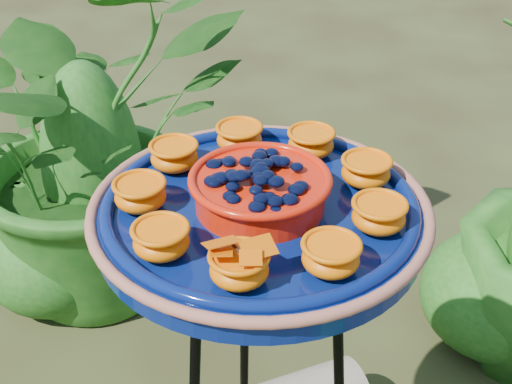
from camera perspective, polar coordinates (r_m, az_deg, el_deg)
The scene contains 2 objects.
feeder_dish at distance 0.94m, azimuth 0.32°, elevation -1.24°, with size 0.57×0.57×0.10m.
shrub_back_left at distance 2.02m, azimuth -13.23°, elevation 4.37°, with size 0.89×0.77×0.99m, color #195215.
Camera 1 is at (0.26, -0.90, 1.42)m, focal length 50.00 mm.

